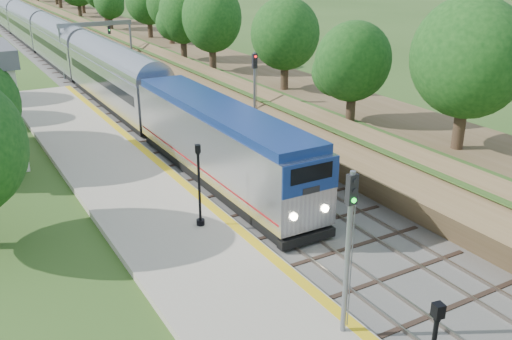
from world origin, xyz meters
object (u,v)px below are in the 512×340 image
train (44,37)px  signal_platform (349,237)px  signal_gantry (96,34)px  lamppost_far (199,190)px  signal_farside (255,87)px

train → signal_platform: bearing=-92.4°
signal_gantry → train: bearing=97.8°
signal_gantry → signal_platform: (-5.37, -52.22, -0.49)m
signal_gantry → signal_platform: size_ratio=1.31×
lamppost_far → signal_platform: 10.93m
signal_gantry → signal_farside: bearing=-82.8°
train → signal_platform: (-2.90, -70.34, 1.90)m
signal_farside → train: bearing=97.4°
signal_platform → lamppost_far: bearing=94.9°
train → lamppost_far: bearing=-93.7°
lamppost_far → signal_farside: size_ratio=0.66×
signal_gantry → lamppost_far: signal_gantry is taller
train → lamppost_far: train is taller
train → lamppost_far: (-3.81, -59.63, -0.09)m
lamppost_far → signal_platform: signal_platform is taller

